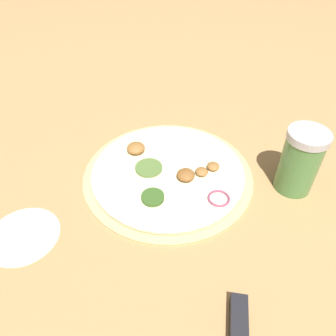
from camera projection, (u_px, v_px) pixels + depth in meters
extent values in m
plane|color=tan|center=(168.00, 175.00, 0.57)|extent=(3.00, 3.00, 0.00)
cylinder|color=#D6B77A|center=(168.00, 174.00, 0.57)|extent=(0.29, 0.29, 0.01)
cylinder|color=beige|center=(168.00, 171.00, 0.56)|extent=(0.26, 0.26, 0.00)
ellipsoid|color=brown|center=(186.00, 175.00, 0.54)|extent=(0.03, 0.03, 0.02)
cylinder|color=#567538|center=(149.00, 168.00, 0.56)|extent=(0.05, 0.05, 0.00)
ellipsoid|color=#996633|center=(136.00, 148.00, 0.59)|extent=(0.03, 0.03, 0.02)
cylinder|color=#385B23|center=(153.00, 197.00, 0.51)|extent=(0.04, 0.04, 0.01)
ellipsoid|color=#996633|center=(213.00, 167.00, 0.56)|extent=(0.02, 0.02, 0.01)
ellipsoid|color=#996633|center=(202.00, 172.00, 0.55)|extent=(0.02, 0.02, 0.01)
torus|color=#934266|center=(219.00, 198.00, 0.51)|extent=(0.04, 0.04, 0.00)
cylinder|color=#4C7F42|center=(299.00, 164.00, 0.52)|extent=(0.06, 0.06, 0.10)
cylinder|color=#B2B2B7|center=(309.00, 136.00, 0.48)|extent=(0.06, 0.06, 0.01)
cylinder|color=white|center=(23.00, 235.00, 0.47)|extent=(0.10, 0.10, 0.00)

